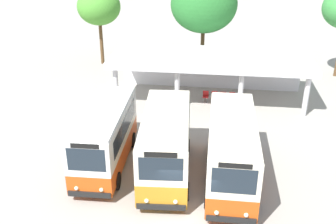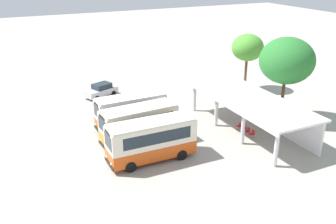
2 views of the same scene
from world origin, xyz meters
name	(u,v)px [view 2 (image 2 of 2)]	position (x,y,z in m)	size (l,w,h in m)	color
ground_plane	(109,157)	(0.00, 0.00, 0.00)	(180.00, 180.00, 0.00)	#A39E93
city_bus_nearest_orange	(131,111)	(-4.75, 3.76, 1.86)	(2.44, 6.94, 3.37)	black
city_bus_second_in_row	(139,124)	(-1.41, 3.31, 1.90)	(2.83, 7.07, 3.46)	black
city_bus_middle_cream	(151,139)	(1.93, 3.08, 1.91)	(2.41, 7.39, 3.48)	black
parked_car_flank	(101,90)	(-15.01, 3.67, 0.83)	(3.11, 4.41, 1.62)	black
terminal_canopy	(254,104)	(0.50, 14.43, 2.62)	(14.62, 5.45, 3.40)	silver
waiting_chair_end_by_column	(240,125)	(0.28, 13.11, 0.52)	(0.45, 0.45, 0.86)	slate
waiting_chair_second_from_end	(244,128)	(0.93, 13.13, 0.52)	(0.45, 0.45, 0.86)	slate
waiting_chair_middle_seat	(247,131)	(1.58, 13.07, 0.52)	(0.45, 0.45, 0.86)	slate
waiting_chair_fourth_seat	(252,133)	(2.22, 13.12, 0.52)	(0.45, 0.45, 0.86)	slate
roadside_tree_behind_canopy	(287,61)	(-0.33, 18.69, 6.22)	(5.44, 5.44, 8.54)	brown
roadside_tree_west_of_canopy	(248,48)	(-9.93, 21.13, 5.36)	(3.93, 3.93, 7.05)	brown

